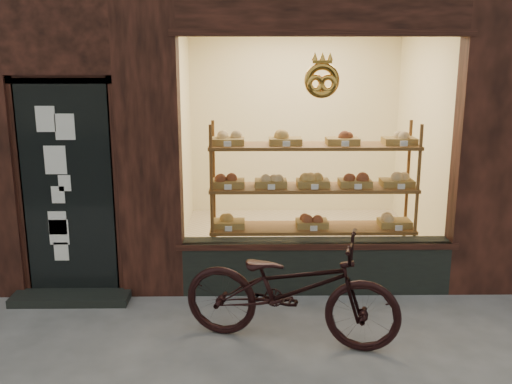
{
  "coord_description": "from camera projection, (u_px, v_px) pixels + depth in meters",
  "views": [
    {
      "loc": [
        -0.24,
        -3.37,
        2.38
      ],
      "look_at": [
        -0.16,
        2.0,
        1.09
      ],
      "focal_mm": 40.0,
      "sensor_mm": 36.0,
      "label": 1
    }
  ],
  "objects": [
    {
      "name": "display_shelf",
      "position": [
        312.0,
        199.0,
        6.12
      ],
      "size": [
        2.2,
        0.45,
        1.7
      ],
      "color": "brown",
      "rests_on": "ground"
    },
    {
      "name": "bicycle",
      "position": [
        290.0,
        289.0,
        4.76
      ],
      "size": [
        1.93,
        1.09,
        0.96
      ],
      "primitive_type": "imported",
      "rotation": [
        0.0,
        0.0,
        1.31
      ],
      "color": "black",
      "rests_on": "ground"
    }
  ]
}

